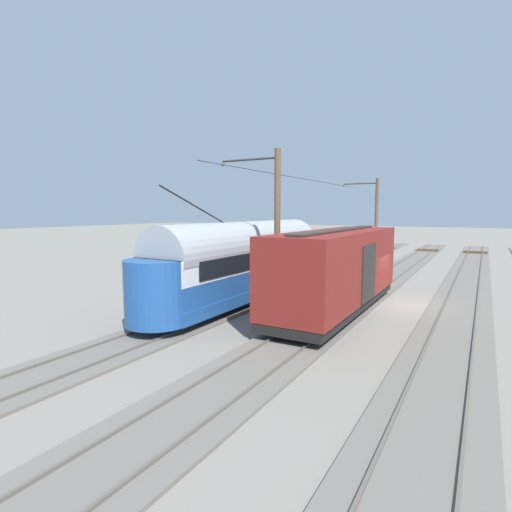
# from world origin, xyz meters

# --- Properties ---
(ground_plane) EXTENTS (220.00, 220.00, 0.00)m
(ground_plane) POSITION_xyz_m (0.00, 0.00, 0.00)
(ground_plane) COLOR gray
(track_adjacent_siding) EXTENTS (2.80, 80.00, 0.18)m
(track_adjacent_siding) POSITION_xyz_m (-2.54, -0.31, 0.05)
(track_adjacent_siding) COLOR #666059
(track_adjacent_siding) RESTS_ON ground
(track_third_siding) EXTENTS (2.80, 80.00, 0.18)m
(track_third_siding) POSITION_xyz_m (2.54, -0.31, 0.05)
(track_third_siding) COLOR #666059
(track_third_siding) RESTS_ON ground
(track_outer_siding) EXTENTS (2.80, 80.00, 0.18)m
(track_outer_siding) POSITION_xyz_m (7.63, -0.31, 0.05)
(track_outer_siding) COLOR #666059
(track_outer_siding) RESTS_ON ground
(vintage_streetcar) EXTENTS (2.65, 15.71, 5.70)m
(vintage_streetcar) POSITION_xyz_m (7.63, 3.50, 2.25)
(vintage_streetcar) COLOR #1E4C93
(vintage_streetcar) RESTS_ON ground
(coach_adjacent) EXTENTS (2.96, 11.30, 3.85)m
(coach_adjacent) POSITION_xyz_m (2.54, 3.44, 2.16)
(coach_adjacent) COLOR maroon
(coach_adjacent) RESTS_ON ground
(catenary_pole_foreground) EXTENTS (3.13, 0.28, 7.60)m
(catenary_pole_foreground) POSITION_xyz_m (4.80, -13.25, 3.98)
(catenary_pole_foreground) COLOR brown
(catenary_pole_foreground) RESTS_ON ground
(catenary_pole_mid_near) EXTENTS (3.13, 0.28, 7.60)m
(catenary_pole_mid_near) POSITION_xyz_m (4.80, 5.45, 3.98)
(catenary_pole_mid_near) COLOR brown
(catenary_pole_mid_near) RESTS_ON ground
(overhead_wire_run) EXTENTS (2.93, 22.71, 0.18)m
(overhead_wire_run) POSITION_xyz_m (7.52, -4.61, 7.06)
(overhead_wire_run) COLOR black
(overhead_wire_run) RESTS_ON ground
(spare_tie_stack) EXTENTS (2.40, 2.40, 0.54)m
(spare_tie_stack) POSITION_xyz_m (10.77, 2.76, 0.27)
(spare_tie_stack) COLOR #47331E
(spare_tie_stack) RESTS_ON ground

